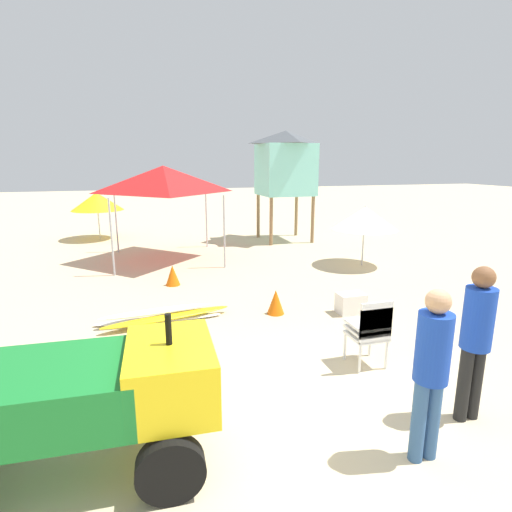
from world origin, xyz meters
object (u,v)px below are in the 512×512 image
traffic_cone_near (173,275)px  cooler_box (351,303)px  stacked_plastic_chairs (371,328)px  popup_canopy (164,179)px  utility_cart (81,396)px  lifeguard_tower (285,163)px  surfboard_pile (161,316)px  traffic_cone_far (276,302)px  beach_umbrella_left (97,201)px  beach_umbrella_mid (365,218)px  lifeguard_near_center (476,333)px  lifeguard_near_left (431,365)px

traffic_cone_near → cooler_box: traffic_cone_near is taller
stacked_plastic_chairs → popup_canopy: popup_canopy is taller
utility_cart → lifeguard_tower: size_ratio=0.66×
utility_cart → lifeguard_tower: (5.82, 10.36, 2.02)m
utility_cart → popup_canopy: popup_canopy is taller
stacked_plastic_chairs → surfboard_pile: 3.75m
popup_canopy → traffic_cone_far: size_ratio=6.18×
beach_umbrella_left → stacked_plastic_chairs: bearing=-69.0°
traffic_cone_near → lifeguard_tower: bearing=45.5°
lifeguard_tower → traffic_cone_near: size_ratio=8.05×
utility_cart → beach_umbrella_mid: bearing=43.0°
cooler_box → stacked_plastic_chairs: bearing=-112.6°
beach_umbrella_left → beach_umbrella_mid: 9.74m
lifeguard_near_center → beach_umbrella_left: 13.76m
lifeguard_near_center → traffic_cone_near: lifeguard_near_center is taller
popup_canopy → beach_umbrella_mid: popup_canopy is taller
beach_umbrella_left → lifeguard_tower: bearing=-18.0°
beach_umbrella_left → traffic_cone_near: beach_umbrella_left is taller
lifeguard_tower → beach_umbrella_left: lifeguard_tower is taller
lifeguard_near_center → beach_umbrella_mid: (2.54, 6.53, 0.31)m
stacked_plastic_chairs → beach_umbrella_mid: beach_umbrella_mid is taller
popup_canopy → beach_umbrella_mid: (5.21, -2.32, -1.02)m
surfboard_pile → traffic_cone_far: (2.14, -0.19, 0.12)m
stacked_plastic_chairs → beach_umbrella_left: size_ratio=0.54×
popup_canopy → cooler_box: popup_canopy is taller
lifeguard_near_left → traffic_cone_near: 6.83m
popup_canopy → lifeguard_near_left: bearing=-79.2°
beach_umbrella_mid → stacked_plastic_chairs: bearing=-119.9°
beach_umbrella_left → traffic_cone_far: bearing=-67.3°
stacked_plastic_chairs → lifeguard_near_left: (-0.47, -1.75, 0.41)m
popup_canopy → beach_umbrella_left: (-2.19, 4.02, -0.95)m
stacked_plastic_chairs → lifeguard_near_left: 1.86m
stacked_plastic_chairs → beach_umbrella_left: (-4.42, 11.52, 0.81)m
utility_cart → cooler_box: 5.37m
lifeguard_near_center → lifeguard_tower: bearing=80.7°
utility_cart → beach_umbrella_left: beach_umbrella_left is taller
traffic_cone_far → stacked_plastic_chairs: bearing=-76.1°
stacked_plastic_chairs → lifeguard_tower: (2.19, 9.37, 2.20)m
cooler_box → beach_umbrella_mid: bearing=56.1°
surfboard_pile → lifeguard_near_center: lifeguard_near_center is taller
utility_cart → stacked_plastic_chairs: (3.62, 0.99, -0.18)m
lifeguard_near_center → traffic_cone_far: bearing=105.4°
traffic_cone_far → utility_cart: bearing=-132.4°
traffic_cone_near → beach_umbrella_mid: bearing=4.3°
popup_canopy → lifeguard_near_center: bearing=-73.2°
beach_umbrella_left → traffic_cone_near: size_ratio=3.86×
surfboard_pile → lifeguard_near_left: 4.92m
utility_cart → traffic_cone_near: size_ratio=5.35×
surfboard_pile → beach_umbrella_left: beach_umbrella_left is taller
traffic_cone_far → beach_umbrella_left: bearing=112.7°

